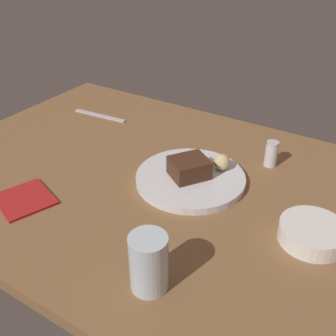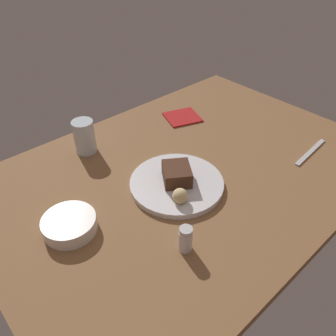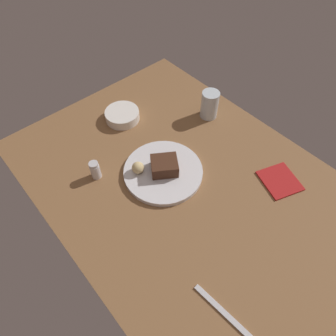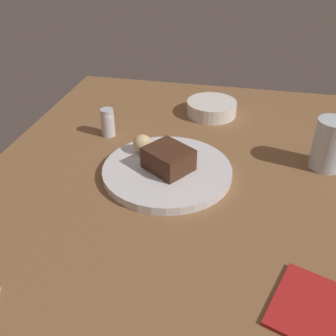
{
  "view_description": "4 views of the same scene",
  "coord_description": "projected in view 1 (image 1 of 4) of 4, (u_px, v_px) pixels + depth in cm",
  "views": [
    {
      "loc": [
        -46.67,
        68.01,
        57.82
      ],
      "look_at": [
        -2.84,
        -1.72,
        5.94
      ],
      "focal_mm": 42.61,
      "sensor_mm": 36.0,
      "label": 1
    },
    {
      "loc": [
        -58.61,
        -55.6,
        66.43
      ],
      "look_at": [
        -8.61,
        -0.11,
        7.73
      ],
      "focal_mm": 35.9,
      "sensor_mm": 36.0,
      "label": 2
    },
    {
      "loc": [
        38.66,
        -42.57,
        84.88
      ],
      "look_at": [
        -5.35,
        -3.81,
        8.98
      ],
      "focal_mm": 32.1,
      "sensor_mm": 36.0,
      "label": 3
    },
    {
      "loc": [
        57.17,
        10.79,
        48.54
      ],
      "look_at": [
        -7.17,
        -3.0,
        5.35
      ],
      "focal_mm": 41.58,
      "sensor_mm": 36.0,
      "label": 4
    }
  ],
  "objects": [
    {
      "name": "bread_roll",
      "position": [
        222.0,
        162.0,
        0.98
      ],
      "size": [
        4.07,
        4.07,
        4.07
      ],
      "primitive_type": "sphere",
      "color": "#DBC184",
      "rests_on": "dessert_plate"
    },
    {
      "name": "folded_napkin",
      "position": [
        25.0,
        199.0,
        0.91
      ],
      "size": [
        15.34,
        14.81,
        0.6
      ],
      "primitive_type": "cube",
      "rotation": [
        0.0,
        0.0,
        -0.35
      ],
      "color": "#B21E1E",
      "rests_on": "dining_table"
    },
    {
      "name": "dessert_plate",
      "position": [
        190.0,
        178.0,
        0.97
      ],
      "size": [
        26.73,
        26.73,
        1.73
      ],
      "primitive_type": "cylinder",
      "color": "silver",
      "rests_on": "dining_table"
    },
    {
      "name": "chocolate_cake_slice",
      "position": [
        189.0,
        168.0,
        0.95
      ],
      "size": [
        11.15,
        11.45,
        4.61
      ],
      "primitive_type": "cube",
      "rotation": [
        0.0,
        0.0,
        5.69
      ],
      "color": "#472819",
      "rests_on": "dessert_plate"
    },
    {
      "name": "side_bowl",
      "position": [
        312.0,
        233.0,
        0.79
      ],
      "size": [
        13.26,
        13.26,
        3.72
      ],
      "primitive_type": "cylinder",
      "color": "white",
      "rests_on": "dining_table"
    },
    {
      "name": "butter_knife",
      "position": [
        100.0,
        116.0,
        1.29
      ],
      "size": [
        19.05,
        2.94,
        0.5
      ],
      "primitive_type": "cube",
      "rotation": [
        0.0,
        0.0,
        3.22
      ],
      "color": "silver",
      "rests_on": "dining_table"
    },
    {
      "name": "dining_table",
      "position": [
        155.0,
        183.0,
        1.0
      ],
      "size": [
        120.0,
        84.0,
        3.0
      ],
      "primitive_type": "cube",
      "color": "brown",
      "rests_on": "ground"
    },
    {
      "name": "salt_shaker",
      "position": [
        271.0,
        154.0,
        1.02
      ],
      "size": [
        3.26,
        3.26,
        6.87
      ],
      "color": "silver",
      "rests_on": "dining_table"
    },
    {
      "name": "water_glass",
      "position": [
        149.0,
        263.0,
        0.67
      ],
      "size": [
        6.74,
        6.74,
        11.0
      ],
      "primitive_type": "cylinder",
      "color": "silver",
      "rests_on": "dining_table"
    }
  ]
}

